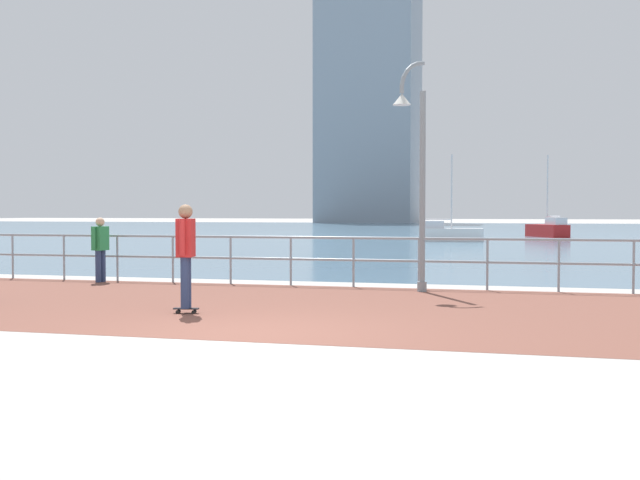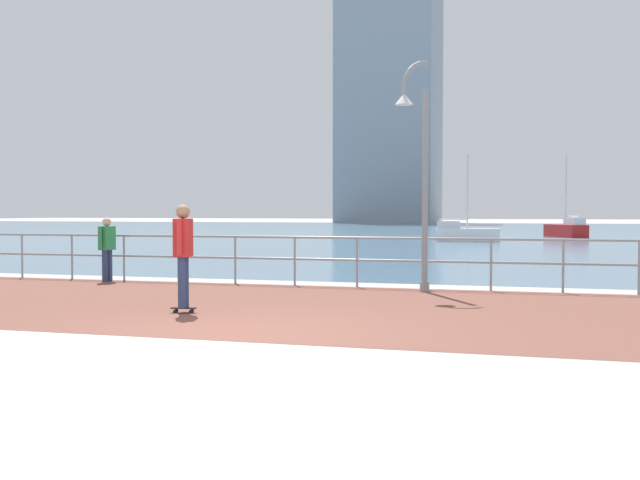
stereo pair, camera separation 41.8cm
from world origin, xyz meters
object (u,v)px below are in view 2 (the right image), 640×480
(skateboarder, at_px, (183,248))
(sailboat_ivory, at_px, (465,233))
(lamppost, at_px, (418,165))
(bystander, at_px, (107,244))
(sailboat_white, at_px, (567,229))

(skateboarder, height_order, sailboat_ivory, sailboat_ivory)
(lamppost, xyz_separation_m, bystander, (-7.25, 0.38, -1.69))
(lamppost, height_order, skateboarder, lamppost)
(sailboat_ivory, height_order, sailboat_white, sailboat_white)
(skateboarder, height_order, bystander, skateboarder)
(lamppost, relative_size, skateboarder, 2.67)
(bystander, height_order, sailboat_ivory, sailboat_ivory)
(sailboat_white, bearing_deg, skateboarder, -100.03)
(sailboat_white, bearing_deg, bystander, -107.79)
(bystander, xyz_separation_m, sailboat_ivory, (5.66, 25.58, -0.41))
(bystander, bearing_deg, skateboarder, -47.31)
(skateboarder, bearing_deg, lamppost, 53.10)
(lamppost, relative_size, bystander, 3.12)
(sailboat_ivory, relative_size, sailboat_white, 0.90)
(bystander, relative_size, sailboat_white, 0.29)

